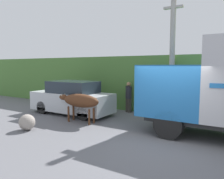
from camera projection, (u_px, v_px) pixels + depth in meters
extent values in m
plane|color=slate|center=(166.00, 142.00, 7.21)|extent=(60.00, 60.00, 0.00)
cube|color=#4C7A38|center=(203.00, 83.00, 12.76)|extent=(32.00, 5.74, 3.05)
cube|color=#236BB2|center=(174.00, 90.00, 8.24)|extent=(2.24, 2.20, 1.86)
cube|color=#232D38|center=(146.00, 80.00, 8.79)|extent=(0.04, 1.87, 0.65)
cylinder|color=black|center=(169.00, 124.00, 7.57)|extent=(1.01, 0.48, 1.01)
ellipsoid|color=#512D19|center=(81.00, 101.00, 9.63)|extent=(1.88, 0.60, 0.60)
ellipsoid|color=#512D19|center=(63.00, 97.00, 10.17)|extent=(0.44, 0.26, 0.26)
cone|color=#B7AD93|center=(62.00, 95.00, 10.07)|extent=(0.06, 0.06, 0.11)
cone|color=#B7AD93|center=(65.00, 94.00, 10.24)|extent=(0.06, 0.06, 0.11)
cylinder|color=#512D19|center=(69.00, 114.00, 9.86)|extent=(0.09, 0.09, 0.68)
cylinder|color=#512D19|center=(73.00, 113.00, 10.14)|extent=(0.09, 0.09, 0.68)
cylinder|color=#512D19|center=(89.00, 117.00, 9.25)|extent=(0.09, 0.09, 0.68)
cylinder|color=#512D19|center=(94.00, 116.00, 9.53)|extent=(0.09, 0.09, 0.68)
cube|color=silver|center=(72.00, 102.00, 11.39)|extent=(4.45, 1.70, 0.95)
cube|color=#232D38|center=(73.00, 87.00, 11.25)|extent=(2.45, 1.57, 0.60)
cylinder|color=black|center=(43.00, 107.00, 11.54)|extent=(0.66, 0.27, 0.66)
cylinder|color=black|center=(84.00, 113.00, 10.10)|extent=(0.66, 0.27, 0.66)
cube|color=#38332D|center=(128.00, 105.00, 11.83)|extent=(0.34, 0.29, 0.76)
cylinder|color=#26262D|center=(129.00, 92.00, 11.75)|extent=(0.44, 0.44, 0.66)
sphere|color=#A87A56|center=(129.00, 84.00, 11.71)|extent=(0.22, 0.22, 0.22)
cylinder|color=#9E998E|center=(172.00, 56.00, 10.37)|extent=(0.25, 0.25, 5.93)
cube|color=#9E998E|center=(174.00, 7.00, 10.13)|extent=(0.90, 0.20, 0.10)
sphere|color=gray|center=(27.00, 122.00, 8.54)|extent=(0.62, 0.62, 0.62)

